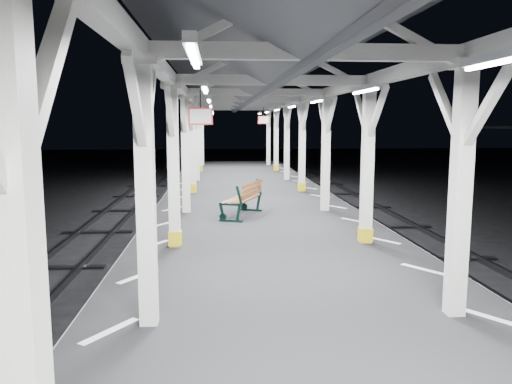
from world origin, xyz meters
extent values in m
plane|color=black|center=(0.00, 0.00, 0.00)|extent=(120.00, 120.00, 0.00)
cube|color=black|center=(0.00, 0.00, 0.50)|extent=(6.00, 50.00, 1.00)
cube|color=silver|center=(-2.45, 0.00, 1.00)|extent=(1.00, 48.00, 0.01)
cube|color=silver|center=(2.45, 0.00, 1.00)|extent=(1.00, 48.00, 0.01)
cube|color=#2D2D33|center=(-4.45, 0.00, 0.08)|extent=(0.08, 60.00, 0.16)
cube|color=silver|center=(-2.00, -6.00, 2.60)|extent=(0.22, 0.22, 3.20)
cube|color=silver|center=(-2.00, -5.45, 3.75)|extent=(0.10, 0.99, 0.99)
cube|color=silver|center=(-2.00, -2.00, 2.60)|extent=(0.22, 0.22, 3.20)
cube|color=silver|center=(-2.00, -2.00, 4.26)|extent=(0.40, 0.40, 0.12)
cube|color=silver|center=(-2.00, -1.45, 3.75)|extent=(0.10, 0.99, 0.99)
cube|color=silver|center=(-2.00, -2.55, 3.75)|extent=(0.10, 0.99, 0.99)
cube|color=silver|center=(-2.00, 2.00, 2.60)|extent=(0.22, 0.22, 3.20)
cube|color=silver|center=(-2.00, 2.00, 4.26)|extent=(0.40, 0.40, 0.12)
cube|color=gold|center=(-2.00, 2.00, 1.18)|extent=(0.26, 0.26, 0.30)
cube|color=silver|center=(-2.00, 2.55, 3.75)|extent=(0.10, 0.99, 0.99)
cube|color=silver|center=(-2.00, 1.45, 3.75)|extent=(0.10, 0.99, 0.99)
cube|color=silver|center=(-2.00, 6.00, 2.60)|extent=(0.22, 0.22, 3.20)
cube|color=silver|center=(-2.00, 6.00, 4.26)|extent=(0.40, 0.40, 0.12)
cube|color=silver|center=(-2.00, 6.55, 3.75)|extent=(0.10, 0.99, 0.99)
cube|color=silver|center=(-2.00, 5.45, 3.75)|extent=(0.10, 0.99, 0.99)
cube|color=silver|center=(-2.00, 10.00, 2.60)|extent=(0.22, 0.22, 3.20)
cube|color=silver|center=(-2.00, 10.00, 4.26)|extent=(0.40, 0.40, 0.12)
cube|color=gold|center=(-2.00, 10.00, 1.18)|extent=(0.26, 0.26, 0.30)
cube|color=silver|center=(-2.00, 10.55, 3.75)|extent=(0.10, 0.99, 0.99)
cube|color=silver|center=(-2.00, 9.45, 3.75)|extent=(0.10, 0.99, 0.99)
cube|color=silver|center=(-2.00, 14.00, 2.60)|extent=(0.22, 0.22, 3.20)
cube|color=silver|center=(-2.00, 14.00, 4.26)|extent=(0.40, 0.40, 0.12)
cube|color=silver|center=(-2.00, 14.55, 3.75)|extent=(0.10, 0.99, 0.99)
cube|color=silver|center=(-2.00, 13.45, 3.75)|extent=(0.10, 0.99, 0.99)
cube|color=silver|center=(-2.00, 18.00, 2.60)|extent=(0.22, 0.22, 3.20)
cube|color=silver|center=(-2.00, 18.00, 4.26)|extent=(0.40, 0.40, 0.12)
cube|color=gold|center=(-2.00, 18.00, 1.18)|extent=(0.26, 0.26, 0.30)
cube|color=silver|center=(-2.00, 18.55, 3.75)|extent=(0.10, 0.99, 0.99)
cube|color=silver|center=(-2.00, 17.45, 3.75)|extent=(0.10, 0.99, 0.99)
cube|color=silver|center=(-2.00, 22.00, 2.60)|extent=(0.22, 0.22, 3.20)
cube|color=silver|center=(-2.00, 22.00, 4.26)|extent=(0.40, 0.40, 0.12)
cube|color=silver|center=(-2.00, 22.55, 3.75)|extent=(0.10, 0.99, 0.99)
cube|color=silver|center=(-2.00, 21.45, 3.75)|extent=(0.10, 0.99, 0.99)
cube|color=silver|center=(2.00, -2.00, 2.60)|extent=(0.22, 0.22, 3.20)
cube|color=silver|center=(2.00, -2.00, 4.26)|extent=(0.40, 0.40, 0.12)
cube|color=silver|center=(2.00, -1.45, 3.75)|extent=(0.10, 0.99, 0.99)
cube|color=silver|center=(2.00, -2.55, 3.75)|extent=(0.10, 0.99, 0.99)
cube|color=silver|center=(2.00, 2.00, 2.60)|extent=(0.22, 0.22, 3.20)
cube|color=silver|center=(2.00, 2.00, 4.26)|extent=(0.40, 0.40, 0.12)
cube|color=gold|center=(2.00, 2.00, 1.18)|extent=(0.26, 0.26, 0.30)
cube|color=silver|center=(2.00, 2.55, 3.75)|extent=(0.10, 0.99, 0.99)
cube|color=silver|center=(2.00, 1.45, 3.75)|extent=(0.10, 0.99, 0.99)
cube|color=silver|center=(2.00, 6.00, 2.60)|extent=(0.22, 0.22, 3.20)
cube|color=silver|center=(2.00, 6.00, 4.26)|extent=(0.40, 0.40, 0.12)
cube|color=silver|center=(2.00, 6.55, 3.75)|extent=(0.10, 0.99, 0.99)
cube|color=silver|center=(2.00, 5.45, 3.75)|extent=(0.10, 0.99, 0.99)
cube|color=silver|center=(2.00, 10.00, 2.60)|extent=(0.22, 0.22, 3.20)
cube|color=silver|center=(2.00, 10.00, 4.26)|extent=(0.40, 0.40, 0.12)
cube|color=gold|center=(2.00, 10.00, 1.18)|extent=(0.26, 0.26, 0.30)
cube|color=silver|center=(2.00, 10.55, 3.75)|extent=(0.10, 0.99, 0.99)
cube|color=silver|center=(2.00, 9.45, 3.75)|extent=(0.10, 0.99, 0.99)
cube|color=silver|center=(2.00, 14.00, 2.60)|extent=(0.22, 0.22, 3.20)
cube|color=silver|center=(2.00, 14.00, 4.26)|extent=(0.40, 0.40, 0.12)
cube|color=silver|center=(2.00, 14.55, 3.75)|extent=(0.10, 0.99, 0.99)
cube|color=silver|center=(2.00, 13.45, 3.75)|extent=(0.10, 0.99, 0.99)
cube|color=silver|center=(2.00, 18.00, 2.60)|extent=(0.22, 0.22, 3.20)
cube|color=silver|center=(2.00, 18.00, 4.26)|extent=(0.40, 0.40, 0.12)
cube|color=gold|center=(2.00, 18.00, 1.18)|extent=(0.26, 0.26, 0.30)
cube|color=silver|center=(2.00, 18.55, 3.75)|extent=(0.10, 0.99, 0.99)
cube|color=silver|center=(2.00, 17.45, 3.75)|extent=(0.10, 0.99, 0.99)
cube|color=silver|center=(2.00, 22.00, 2.60)|extent=(0.22, 0.22, 3.20)
cube|color=silver|center=(2.00, 22.00, 4.26)|extent=(0.40, 0.40, 0.12)
cube|color=silver|center=(2.00, 22.55, 3.75)|extent=(0.10, 0.99, 0.99)
cube|color=silver|center=(2.00, 21.45, 3.75)|extent=(0.10, 0.99, 0.99)
cube|color=silver|center=(-2.00, 0.00, 4.38)|extent=(0.18, 48.00, 0.24)
cube|color=silver|center=(2.00, 0.00, 4.38)|extent=(0.18, 48.00, 0.24)
cube|color=silver|center=(0.00, -2.00, 4.38)|extent=(4.20, 0.14, 0.20)
cube|color=silver|center=(0.00, 2.00, 4.38)|extent=(4.20, 0.14, 0.20)
cube|color=silver|center=(0.00, 6.00, 4.38)|extent=(4.20, 0.14, 0.20)
cube|color=silver|center=(0.00, 10.00, 4.38)|extent=(4.20, 0.14, 0.20)
cube|color=silver|center=(0.00, 14.00, 4.38)|extent=(4.20, 0.14, 0.20)
cube|color=silver|center=(0.00, 18.00, 4.38)|extent=(4.20, 0.14, 0.20)
cube|color=silver|center=(0.00, 22.00, 4.38)|extent=(4.20, 0.14, 0.20)
cube|color=silver|center=(0.00, 0.00, 5.30)|extent=(0.16, 48.00, 0.20)
cube|color=#484A4F|center=(-1.30, 0.00, 4.92)|extent=(2.80, 49.00, 1.45)
cube|color=#484A4F|center=(1.30, 0.00, 4.92)|extent=(2.80, 49.00, 1.45)
cube|color=silver|center=(-1.30, -4.00, 4.10)|extent=(0.10, 1.35, 0.08)
cube|color=white|center=(-1.30, -4.00, 4.05)|extent=(0.05, 1.25, 0.05)
cube|color=silver|center=(-1.30, 0.00, 4.10)|extent=(0.10, 1.35, 0.08)
cube|color=white|center=(-1.30, 0.00, 4.05)|extent=(0.05, 1.25, 0.05)
cube|color=silver|center=(-1.30, 4.00, 4.10)|extent=(0.10, 1.35, 0.08)
cube|color=white|center=(-1.30, 4.00, 4.05)|extent=(0.05, 1.25, 0.05)
cube|color=silver|center=(-1.30, 8.00, 4.10)|extent=(0.10, 1.35, 0.08)
cube|color=white|center=(-1.30, 8.00, 4.05)|extent=(0.05, 1.25, 0.05)
cube|color=silver|center=(-1.30, 12.00, 4.10)|extent=(0.10, 1.35, 0.08)
cube|color=white|center=(-1.30, 12.00, 4.05)|extent=(0.05, 1.25, 0.05)
cube|color=silver|center=(-1.30, 16.00, 4.10)|extent=(0.10, 1.35, 0.08)
cube|color=white|center=(-1.30, 16.00, 4.05)|extent=(0.05, 1.25, 0.05)
cube|color=silver|center=(-1.30, 20.00, 4.10)|extent=(0.10, 1.35, 0.08)
cube|color=white|center=(-1.30, 20.00, 4.05)|extent=(0.05, 1.25, 0.05)
cube|color=silver|center=(1.30, -4.00, 4.10)|extent=(0.10, 1.35, 0.08)
cube|color=white|center=(1.30, -4.00, 4.05)|extent=(0.05, 1.25, 0.05)
cube|color=silver|center=(1.30, 0.00, 4.10)|extent=(0.10, 1.35, 0.08)
cube|color=white|center=(1.30, 0.00, 4.05)|extent=(0.05, 1.25, 0.05)
cube|color=silver|center=(1.30, 4.00, 4.10)|extent=(0.10, 1.35, 0.08)
cube|color=white|center=(1.30, 4.00, 4.05)|extent=(0.05, 1.25, 0.05)
cube|color=silver|center=(1.30, 8.00, 4.10)|extent=(0.10, 1.35, 0.08)
cube|color=white|center=(1.30, 8.00, 4.05)|extent=(0.05, 1.25, 0.05)
cube|color=silver|center=(1.30, 12.00, 4.10)|extent=(0.10, 1.35, 0.08)
cube|color=white|center=(1.30, 12.00, 4.05)|extent=(0.05, 1.25, 0.05)
cube|color=silver|center=(1.30, 16.00, 4.10)|extent=(0.10, 1.35, 0.08)
cube|color=white|center=(1.30, 16.00, 4.05)|extent=(0.05, 1.25, 0.05)
cube|color=silver|center=(1.30, 20.00, 4.10)|extent=(0.10, 1.35, 0.08)
cube|color=white|center=(1.30, 20.00, 4.05)|extent=(0.05, 1.25, 0.05)
cylinder|color=black|center=(-1.45, 2.27, 4.02)|extent=(0.02, 0.02, 0.36)
cube|color=red|center=(-1.45, 2.27, 3.67)|extent=(0.50, 0.03, 0.35)
cube|color=white|center=(-1.45, 2.27, 3.67)|extent=(0.44, 0.04, 0.29)
cylinder|color=black|center=(0.92, 13.69, 4.02)|extent=(0.02, 0.02, 0.36)
cube|color=red|center=(0.92, 13.69, 3.67)|extent=(0.50, 0.03, 0.35)
cube|color=white|center=(0.92, 13.69, 3.67)|extent=(0.44, 0.05, 0.29)
cube|color=black|center=(14.00, 22.00, 1.65)|extent=(0.20, 0.20, 3.30)
sphere|color=silver|center=(14.00, 22.00, 3.22)|extent=(0.20, 0.20, 0.20)
cube|color=black|center=(-0.79, 4.48, 1.03)|extent=(0.62, 0.30, 0.06)
cube|color=black|center=(-1.00, 4.57, 1.25)|extent=(0.17, 0.11, 0.49)
cube|color=black|center=(-0.59, 4.40, 1.25)|extent=(0.16, 0.11, 0.49)
cube|color=black|center=(-0.57, 4.39, 1.71)|extent=(0.18, 0.11, 0.47)
cube|color=black|center=(-0.14, 6.06, 1.03)|extent=(0.62, 0.30, 0.06)
cube|color=black|center=(-0.36, 6.15, 1.25)|extent=(0.17, 0.11, 0.49)
cube|color=black|center=(0.05, 5.98, 1.25)|extent=(0.16, 0.11, 0.49)
cube|color=black|center=(0.07, 5.97, 1.71)|extent=(0.18, 0.11, 0.47)
cube|color=brown|center=(-0.66, 5.35, 1.48)|extent=(0.70, 1.54, 0.04)
cube|color=brown|center=(-0.53, 5.30, 1.48)|extent=(0.70, 1.54, 0.04)
cube|color=brown|center=(-0.41, 5.24, 1.48)|extent=(0.70, 1.54, 0.04)
cube|color=brown|center=(-0.28, 5.19, 1.48)|extent=(0.70, 1.54, 0.04)
cube|color=brown|center=(-0.21, 5.16, 1.63)|extent=(0.66, 1.52, 0.10)
cube|color=brown|center=(-0.19, 5.16, 1.77)|extent=(0.66, 1.52, 0.10)
cube|color=brown|center=(-0.17, 5.15, 1.91)|extent=(0.66, 1.52, 0.10)
camera|label=1|loc=(-1.13, -8.13, 3.53)|focal=35.00mm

